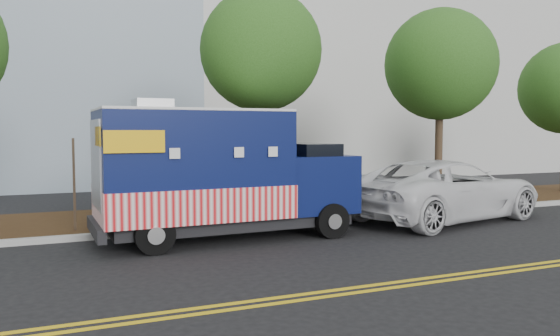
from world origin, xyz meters
name	(u,v)px	position (x,y,z in m)	size (l,w,h in m)	color
ground	(257,239)	(0.00, 0.00, 0.00)	(120.00, 120.00, 0.00)	black
curb	(238,226)	(0.00, 1.40, 0.07)	(120.00, 0.18, 0.15)	#9E9E99
mulch_strip	(216,215)	(0.00, 3.50, 0.07)	(120.00, 4.00, 0.15)	black
centerline_near	(353,288)	(0.00, -4.45, 0.01)	(120.00, 0.10, 0.01)	gold
centerline_far	(361,292)	(0.00, -4.70, 0.01)	(120.00, 0.10, 0.01)	gold
tree_b	(261,51)	(1.23, 2.91, 4.89)	(3.54, 3.54, 6.67)	#38281C
tree_c	(440,65)	(7.84, 3.04, 4.81)	(3.78, 3.78, 6.71)	#38281C
sign_post	(74,187)	(-3.99, 2.05, 1.20)	(0.06, 0.06, 2.40)	#473828
food_truck	(215,177)	(-0.93, 0.33, 1.49)	(6.29, 2.51, 3.28)	black
white_car	(445,190)	(5.91, 0.41, 0.87)	(2.90, 6.28, 1.75)	silver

